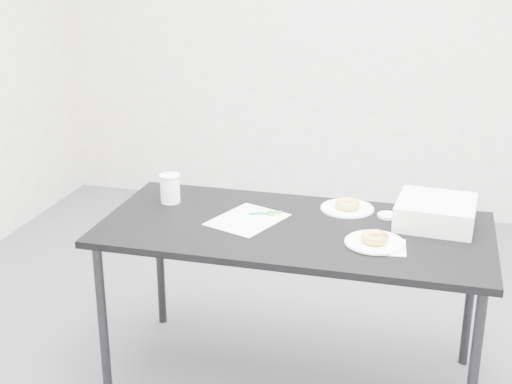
% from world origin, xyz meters
% --- Properties ---
extents(floor, '(4.00, 4.00, 0.00)m').
position_xyz_m(floor, '(0.00, 0.00, 0.00)').
color(floor, '#4F4F54').
rests_on(floor, ground).
extents(wall_back, '(4.00, 0.02, 2.70)m').
position_xyz_m(wall_back, '(0.00, 2.00, 1.35)').
color(wall_back, white).
rests_on(wall_back, floor).
extents(table, '(1.62, 0.76, 0.74)m').
position_xyz_m(table, '(0.17, -0.18, 0.68)').
color(table, black).
rests_on(table, floor).
extents(scorecard, '(0.34, 0.38, 0.00)m').
position_xyz_m(scorecard, '(-0.04, -0.16, 0.74)').
color(scorecard, white).
rests_on(scorecard, table).
extents(logo_patch, '(0.07, 0.07, 0.00)m').
position_xyz_m(logo_patch, '(0.04, -0.07, 0.74)').
color(logo_patch, green).
rests_on(logo_patch, scorecard).
extents(pen, '(0.14, 0.06, 0.01)m').
position_xyz_m(pen, '(0.02, -0.08, 0.75)').
color(pen, '#0C8B57').
rests_on(pen, scorecard).
extents(napkin, '(0.18, 0.18, 0.00)m').
position_xyz_m(napkin, '(0.56, -0.30, 0.74)').
color(napkin, white).
rests_on(napkin, table).
extents(plate_near, '(0.24, 0.24, 0.01)m').
position_xyz_m(plate_near, '(0.52, -0.28, 0.75)').
color(plate_near, white).
rests_on(plate_near, napkin).
extents(donut_near, '(0.12, 0.12, 0.04)m').
position_xyz_m(donut_near, '(0.52, -0.28, 0.77)').
color(donut_near, gold).
rests_on(donut_near, plate_near).
extents(plate_far, '(0.24, 0.24, 0.01)m').
position_xyz_m(plate_far, '(0.36, 0.07, 0.74)').
color(plate_far, white).
rests_on(plate_far, table).
extents(donut_far, '(0.15, 0.15, 0.04)m').
position_xyz_m(donut_far, '(0.36, 0.07, 0.76)').
color(donut_far, gold).
rests_on(donut_far, plate_far).
extents(coffee_cup, '(0.09, 0.09, 0.13)m').
position_xyz_m(coffee_cup, '(-0.43, -0.04, 0.81)').
color(coffee_cup, white).
rests_on(coffee_cup, table).
extents(cup_lid, '(0.09, 0.09, 0.01)m').
position_xyz_m(cup_lid, '(0.54, 0.02, 0.75)').
color(cup_lid, white).
rests_on(cup_lid, table).
extents(bakery_box, '(0.34, 0.34, 0.11)m').
position_xyz_m(bakery_box, '(0.74, -0.01, 0.79)').
color(bakery_box, silver).
rests_on(bakery_box, table).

